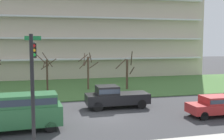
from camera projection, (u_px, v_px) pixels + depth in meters
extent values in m
plane|color=#38383A|center=(104.00, 117.00, 20.90)|extent=(160.00, 160.00, 0.00)
cube|color=#477238|center=(80.00, 87.00, 34.39)|extent=(80.00, 16.00, 0.08)
cube|color=beige|center=(69.00, 20.00, 46.05)|extent=(44.63, 10.09, 18.76)
cube|color=silver|center=(73.00, 59.00, 41.37)|extent=(42.85, 0.90, 0.24)
cube|color=silver|center=(72.00, 38.00, 41.06)|extent=(42.85, 0.90, 0.24)
cube|color=silver|center=(72.00, 17.00, 40.75)|extent=(42.85, 0.90, 0.24)
cylinder|color=#4C3828|center=(47.00, 76.00, 31.43)|extent=(0.22, 0.22, 3.67)
cylinder|color=#4C3828|center=(43.00, 60.00, 30.52)|extent=(1.38, 1.03, 1.27)
cylinder|color=#4C3828|center=(47.00, 60.00, 30.74)|extent=(1.16, 0.20, 1.69)
cylinder|color=#4C3828|center=(44.00, 64.00, 31.31)|extent=(0.30, 0.72, 0.61)
cylinder|color=#4C3828|center=(49.00, 64.00, 32.20)|extent=(1.84, 0.52, 1.33)
cylinder|color=brown|center=(88.00, 73.00, 32.62)|extent=(0.24, 0.24, 3.96)
cylinder|color=brown|center=(83.00, 58.00, 32.91)|extent=(1.33, 1.07, 0.87)
cylinder|color=brown|center=(84.00, 59.00, 32.48)|extent=(0.40, 0.98, 1.45)
cylinder|color=brown|center=(93.00, 66.00, 33.16)|extent=(1.07, 1.48, 0.98)
cylinder|color=brown|center=(90.00, 57.00, 32.33)|extent=(0.48, 0.66, 1.21)
cylinder|color=brown|center=(86.00, 63.00, 32.63)|extent=(0.55, 0.65, 0.74)
cylinder|color=brown|center=(85.00, 62.00, 33.16)|extent=(1.59, 0.55, 1.61)
cylinder|color=#4C3828|center=(127.00, 75.00, 32.77)|extent=(0.27, 0.27, 3.64)
cylinder|color=#4C3828|center=(121.00, 64.00, 33.26)|extent=(1.65, 1.20, 1.14)
cylinder|color=#4C3828|center=(132.00, 71.00, 32.93)|extent=(0.21, 1.35, 1.02)
cylinder|color=#4C3828|center=(132.00, 58.00, 32.61)|extent=(0.34, 1.17, 1.73)
cube|color=#2D6B3D|center=(20.00, 116.00, 17.42)|extent=(5.29, 2.26, 1.25)
cube|color=#2D6B3D|center=(19.00, 100.00, 17.32)|extent=(4.69, 2.07, 0.75)
cube|color=#2D3847|center=(19.00, 100.00, 17.32)|extent=(4.60, 2.11, 0.41)
cylinder|color=black|center=(48.00, 119.00, 18.86)|extent=(0.73, 0.26, 0.72)
cylinder|color=black|center=(51.00, 127.00, 17.17)|extent=(0.73, 0.26, 0.72)
cube|color=black|center=(117.00, 98.00, 23.65)|extent=(5.41, 2.02, 0.85)
cube|color=black|center=(107.00, 90.00, 23.36)|extent=(1.81, 1.85, 0.70)
cube|color=#2D3847|center=(107.00, 90.00, 23.36)|extent=(1.77, 1.89, 0.38)
cylinder|color=black|center=(98.00, 107.00, 22.38)|extent=(0.80, 0.22, 0.80)
cylinder|color=black|center=(94.00, 102.00, 24.09)|extent=(0.80, 0.22, 0.80)
cylinder|color=black|center=(142.00, 104.00, 23.29)|extent=(0.80, 0.22, 0.80)
cylinder|color=black|center=(135.00, 100.00, 25.01)|extent=(0.80, 0.22, 0.80)
cube|color=#B22828|center=(216.00, 108.00, 20.95)|extent=(4.43, 1.87, 0.70)
cube|color=#B22828|center=(217.00, 99.00, 20.88)|extent=(2.22, 1.69, 0.55)
cube|color=#2D3847|center=(217.00, 99.00, 20.88)|extent=(2.18, 1.72, 0.30)
cylinder|color=black|center=(193.00, 111.00, 21.39)|extent=(0.64, 0.23, 0.64)
cylinder|color=black|center=(204.00, 116.00, 19.86)|extent=(0.64, 0.23, 0.64)
cylinder|color=black|center=(33.00, 98.00, 13.02)|extent=(0.18, 0.18, 6.00)
cylinder|color=black|center=(33.00, 43.00, 15.15)|extent=(0.12, 4.94, 0.12)
cube|color=black|center=(34.00, 51.00, 17.29)|extent=(0.28, 0.28, 0.90)
sphere|color=red|center=(34.00, 46.00, 17.12)|extent=(0.20, 0.20, 0.20)
sphere|color=#F2A519|center=(34.00, 50.00, 17.15)|extent=(0.20, 0.20, 0.20)
sphere|color=green|center=(34.00, 55.00, 17.17)|extent=(0.20, 0.20, 0.20)
cube|color=#197238|center=(33.00, 38.00, 15.36)|extent=(0.90, 0.04, 0.24)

